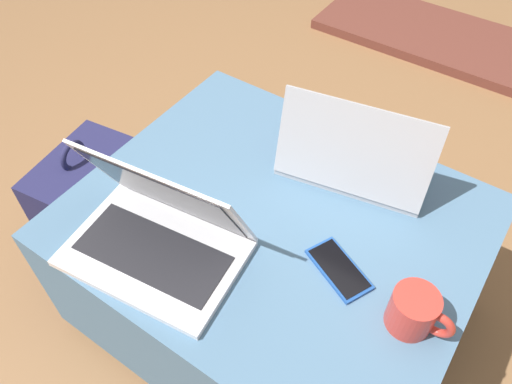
% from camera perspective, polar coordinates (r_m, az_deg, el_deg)
% --- Properties ---
extents(ground_plane, '(14.00, 14.00, 0.00)m').
position_cam_1_polar(ground_plane, '(1.54, 1.67, -13.16)').
color(ground_plane, olive).
extents(ottoman, '(0.92, 0.77, 0.45)m').
position_cam_1_polar(ottoman, '(1.35, 1.88, -8.65)').
color(ottoman, '#2A3D4E').
rests_on(ottoman, ground_plane).
extents(laptop_near, '(0.40, 0.30, 0.25)m').
position_cam_1_polar(laptop_near, '(1.09, -11.10, -4.59)').
color(laptop_near, silver).
rests_on(laptop_near, ottoman).
extents(laptop_far, '(0.40, 0.29, 0.23)m').
position_cam_1_polar(laptop_far, '(1.25, 11.28, 3.80)').
color(laptop_far, '#B7B7BC').
rests_on(laptop_far, ottoman).
extents(cell_phone, '(0.17, 0.13, 0.01)m').
position_cam_1_polar(cell_phone, '(1.09, 9.45, -8.69)').
color(cell_phone, '#1E4C9E').
rests_on(cell_phone, ottoman).
extents(backpack, '(0.25, 0.32, 0.46)m').
position_cam_1_polar(backpack, '(1.60, -18.41, -1.62)').
color(backpack, '#23234C').
rests_on(backpack, ground_plane).
extents(coffee_mug, '(0.13, 0.09, 0.09)m').
position_cam_1_polar(coffee_mug, '(1.03, 17.66, -12.90)').
color(coffee_mug, red).
rests_on(coffee_mug, ottoman).
extents(fireplace_hearth, '(1.40, 0.50, 0.04)m').
position_cam_1_polar(fireplace_hearth, '(2.70, 22.56, 15.29)').
color(fireplace_hearth, brown).
rests_on(fireplace_hearth, ground_plane).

